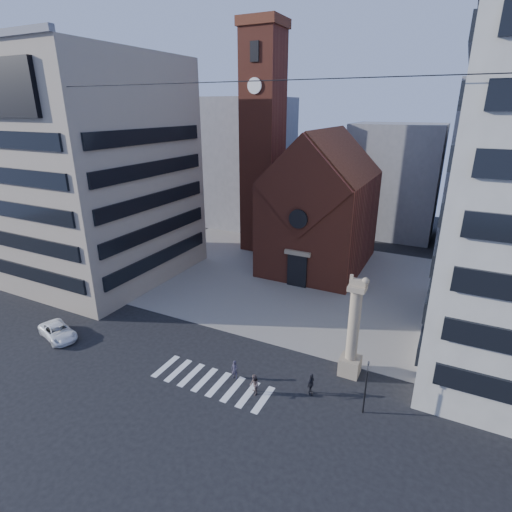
# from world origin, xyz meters

# --- Properties ---
(ground) EXTENTS (120.00, 120.00, 0.00)m
(ground) POSITION_xyz_m (0.00, 0.00, 0.00)
(ground) COLOR black
(ground) RESTS_ON ground
(piazza) EXTENTS (46.00, 30.00, 0.05)m
(piazza) POSITION_xyz_m (0.00, 19.00, 0.03)
(piazza) COLOR gray
(piazza) RESTS_ON ground
(zebra_crossing) EXTENTS (10.20, 3.20, 0.01)m
(zebra_crossing) POSITION_xyz_m (0.55, -3.00, 0.01)
(zebra_crossing) COLOR white
(zebra_crossing) RESTS_ON ground
(church) EXTENTS (12.00, 16.65, 18.00)m
(church) POSITION_xyz_m (0.00, 25.04, 7.98)
(church) COLOR brown
(church) RESTS_ON ground
(campanile) EXTENTS (5.50, 5.50, 31.20)m
(campanile) POSITION_xyz_m (-10.00, 28.00, 15.74)
(campanile) COLOR brown
(campanile) RESTS_ON ground
(building_left) EXTENTS (18.00, 20.00, 26.00)m
(building_left) POSITION_xyz_m (-24.00, 10.00, 13.00)
(building_left) COLOR gray
(building_left) RESTS_ON ground
(bg_block_left) EXTENTS (16.00, 14.00, 22.00)m
(bg_block_left) POSITION_xyz_m (-20.00, 40.00, 11.00)
(bg_block_left) COLOR gray
(bg_block_left) RESTS_ON ground
(bg_block_mid) EXTENTS (14.00, 12.00, 18.00)m
(bg_block_mid) POSITION_xyz_m (6.00, 45.00, 9.00)
(bg_block_mid) COLOR gray
(bg_block_mid) RESTS_ON ground
(bg_block_right) EXTENTS (16.00, 14.00, 24.00)m
(bg_block_right) POSITION_xyz_m (22.00, 42.00, 12.00)
(bg_block_right) COLOR gray
(bg_block_right) RESTS_ON ground
(lion_column) EXTENTS (1.63, 1.60, 8.68)m
(lion_column) POSITION_xyz_m (10.01, 3.00, 3.46)
(lion_column) COLOR gray
(lion_column) RESTS_ON ground
(traffic_light) EXTENTS (0.13, 0.16, 4.30)m
(traffic_light) POSITION_xyz_m (12.00, -1.00, 2.29)
(traffic_light) COLOR black
(traffic_light) RESTS_ON ground
(white_car) EXTENTS (5.15, 3.48, 1.31)m
(white_car) POSITION_xyz_m (-15.82, -4.00, 0.66)
(white_car) COLOR white
(white_car) RESTS_ON ground
(pedestrian_0) EXTENTS (0.58, 0.38, 1.60)m
(pedestrian_0) POSITION_xyz_m (1.96, -1.75, 0.80)
(pedestrian_0) COLOR #2E2A3A
(pedestrian_0) RESTS_ON ground
(pedestrian_1) EXTENTS (0.99, 1.03, 1.67)m
(pedestrian_1) POSITION_xyz_m (4.19, -2.72, 0.83)
(pedestrian_1) COLOR #5C4C4A
(pedestrian_1) RESTS_ON ground
(pedestrian_2) EXTENTS (0.56, 1.11, 1.81)m
(pedestrian_2) POSITION_xyz_m (8.00, -0.81, 0.91)
(pedestrian_2) COLOR black
(pedestrian_2) RESTS_ON ground
(scooter_0) EXTENTS (0.85, 1.86, 0.95)m
(scooter_0) POSITION_xyz_m (-6.02, 18.33, 0.52)
(scooter_0) COLOR black
(scooter_0) RESTS_ON piazza
(scooter_1) EXTENTS (0.71, 1.79, 1.05)m
(scooter_1) POSITION_xyz_m (-4.16, 18.33, 0.57)
(scooter_1) COLOR black
(scooter_1) RESTS_ON piazza
(scooter_2) EXTENTS (0.85, 1.86, 0.95)m
(scooter_2) POSITION_xyz_m (-2.30, 18.33, 0.52)
(scooter_2) COLOR black
(scooter_2) RESTS_ON piazza
(scooter_3) EXTENTS (0.71, 1.79, 1.05)m
(scooter_3) POSITION_xyz_m (-0.43, 18.33, 0.57)
(scooter_3) COLOR black
(scooter_3) RESTS_ON piazza
(scooter_4) EXTENTS (0.85, 1.86, 0.95)m
(scooter_4) POSITION_xyz_m (1.43, 18.33, 0.52)
(scooter_4) COLOR black
(scooter_4) RESTS_ON piazza
(scooter_5) EXTENTS (0.71, 1.79, 1.05)m
(scooter_5) POSITION_xyz_m (3.29, 18.33, 0.57)
(scooter_5) COLOR black
(scooter_5) RESTS_ON piazza
(scooter_6) EXTENTS (0.85, 1.86, 0.95)m
(scooter_6) POSITION_xyz_m (5.15, 18.33, 0.52)
(scooter_6) COLOR black
(scooter_6) RESTS_ON piazza
(scooter_7) EXTENTS (0.71, 1.79, 1.05)m
(scooter_7) POSITION_xyz_m (7.01, 18.33, 0.57)
(scooter_7) COLOR black
(scooter_7) RESTS_ON piazza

